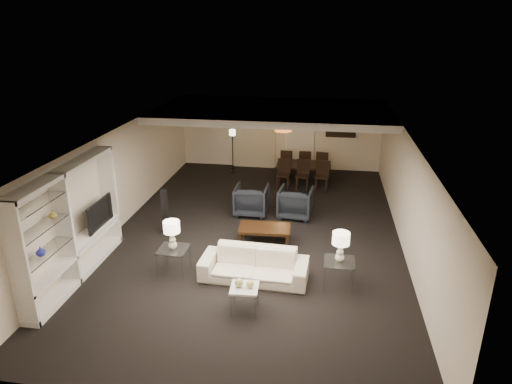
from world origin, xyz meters
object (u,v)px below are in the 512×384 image
Objects in this scene: marble_table at (245,299)px; dining_table at (303,173)px; pendant_light at (283,127)px; chair_fl at (287,162)px; television at (95,213)px; side_table_right at (338,274)px; vase_blue at (41,251)px; floor_lamp at (233,151)px; chair_fr at (323,164)px; floor_speaker at (165,212)px; side_table_left at (174,261)px; armchair_left at (251,200)px; chair_nm at (302,175)px; table_lamp_right at (340,247)px; vase_amber at (53,214)px; sofa at (254,265)px; table_lamp_left at (172,235)px; chair_nr at (322,176)px; chair_nl at (283,174)px; coffee_table at (265,235)px; armchair_right at (295,203)px; chair_fm at (305,163)px.

dining_table is at bearing 84.86° from marble_table.
pendant_light is 1.88m from chair_fl.
side_table_right is at bearing -94.58° from television.
vase_blue is (-0.03, -1.95, 0.10)m from television.
pendant_light is 0.50× the size of television.
marble_table is 0.33× the size of floor_lamp.
floor_lamp is (-3.09, 0.06, 0.30)m from chair_fr.
floor_speaker is (-2.51, -3.84, -1.35)m from pendant_light.
side_table_left is 0.57× the size of television.
armchair_left is 0.99× the size of chair_nm.
side_table_right is 0.97× the size of table_lamp_right.
vase_amber is 0.14× the size of floor_speaker.
sofa is 3.67m from television.
table_lamp_right is 1.24× the size of marble_table.
vase_blue is at bearing -173.25° from marble_table.
vase_blue is 0.72m from vase_amber.
floor_speaker is at bearing 130.94° from marble_table.
table_lamp_left is 2.12m from marble_table.
floor_speaker reaches higher than side_table_right.
chair_nr is at bearing 61.79° from side_table_left.
floor_lamp reaches higher than chair_nl.
coffee_table is 5.60m from floor_lamp.
floor_lamp is at bearing -70.91° from armchair_left.
vase_blue is 0.16× the size of floor_speaker.
chair_fr is 3.11m from floor_lamp.
sofa is at bearing -96.75° from television.
table_lamp_left is at bearing 60.71° from armchair_right.
chair_nl reaches higher than armchair_left.
vase_blue reaches higher than armchair_right.
vase_amber is at bearing 90.00° from vase_blue.
table_lamp_left is at bearing -58.73° from floor_speaker.
side_table_left is (-1.71, -5.62, -1.64)m from pendant_light.
chair_nl is (3.62, 5.08, -0.60)m from television.
sofa is 2.09× the size of television.
armchair_right is 0.99× the size of chair_fr.
floor_lamp reaches higher than table_lamp_right.
coffee_table is 5.25m from chair_fm.
vase_amber is at bearing -152.13° from table_lamp_left.
armchair_left is (-0.60, 3.30, 0.09)m from sofa.
chair_fl is (-0.60, 0.65, 0.15)m from dining_table.
chair_fm is at bearing -177.05° from chair_fl.
table_lamp_right is at bearing 0.00° from side_table_right.
armchair_left is 3.12m from dining_table.
pendant_light is 1.47m from chair_nl.
side_table_right is 1.20× the size of marble_table.
sofa is at bearing -96.20° from dining_table.
pendant_light reaches higher than chair_nr.
chair_nr is (1.85, 2.20, 0.05)m from armchair_left.
dining_table is (4.22, 5.73, -0.75)m from television.
sofa is at bearing 100.19° from armchair_left.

